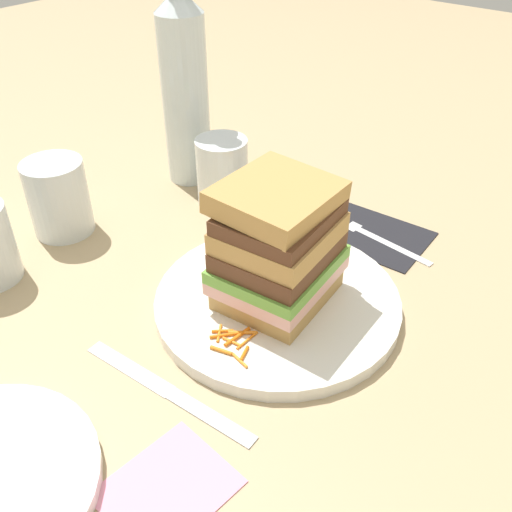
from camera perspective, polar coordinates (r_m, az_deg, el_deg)
name	(u,v)px	position (r m, az deg, el deg)	size (l,w,h in m)	color
ground_plane	(278,314)	(0.62, 2.22, -5.85)	(3.00, 3.00, 0.00)	tan
main_plate	(277,301)	(0.62, 2.15, -4.57)	(0.27, 0.27, 0.02)	white
sandwich	(278,247)	(0.58, 2.26, 0.94)	(0.14, 0.12, 0.14)	tan
carrot_shred_0	(228,340)	(0.57, -2.78, -8.38)	(0.00, 0.00, 0.02)	orange
carrot_shred_1	(244,353)	(0.55, -1.18, -9.75)	(0.00, 0.00, 0.02)	orange
carrot_shred_2	(226,335)	(0.57, -3.06, -7.92)	(0.00, 0.00, 0.03)	orange
carrot_shred_3	(223,331)	(0.58, -3.37, -7.52)	(0.00, 0.00, 0.02)	orange
carrot_shred_4	(219,333)	(0.57, -3.71, -7.73)	(0.00, 0.00, 0.02)	orange
carrot_shred_5	(221,351)	(0.56, -3.50, -9.44)	(0.00, 0.00, 0.02)	orange
carrot_shred_6	(241,331)	(0.57, -1.56, -7.56)	(0.00, 0.00, 0.03)	orange
carrot_shred_7	(238,337)	(0.57, -1.84, -8.13)	(0.00, 0.00, 0.03)	orange
carrot_shred_8	(240,360)	(0.55, -1.65, -10.42)	(0.00, 0.00, 0.02)	orange
carrot_shred_9	(247,340)	(0.57, -0.89, -8.45)	(0.00, 0.00, 0.03)	orange
carrot_shred_10	(305,253)	(0.68, 4.91, 0.27)	(0.00, 0.00, 0.03)	orange
carrot_shred_11	(311,249)	(0.69, 5.49, 0.74)	(0.00, 0.00, 0.02)	orange
carrot_shred_12	(321,261)	(0.67, 6.56, -0.47)	(0.00, 0.00, 0.03)	orange
carrot_shred_13	(299,257)	(0.67, 4.30, -0.10)	(0.00, 0.00, 0.02)	orange
carrot_shred_14	(318,256)	(0.68, 6.28, 0.01)	(0.00, 0.00, 0.02)	orange
carrot_shred_15	(307,252)	(0.68, 5.11, 0.40)	(0.00, 0.00, 0.03)	orange
carrot_shred_16	(299,254)	(0.68, 4.38, 0.20)	(0.00, 0.00, 0.03)	orange
carrot_shred_17	(317,246)	(0.69, 6.17, 1.05)	(0.00, 0.00, 0.02)	orange
carrot_shred_18	(334,262)	(0.67, 7.84, -0.59)	(0.00, 0.00, 0.03)	orange
carrot_shred_19	(325,254)	(0.68, 6.92, 0.16)	(0.00, 0.00, 0.02)	orange
napkin_dark	(358,229)	(0.76, 10.19, 2.69)	(0.11, 0.18, 0.00)	black
fork	(372,234)	(0.75, 11.57, 2.21)	(0.03, 0.17, 0.00)	silver
knife	(171,393)	(0.55, -8.48, -13.42)	(0.03, 0.20, 0.00)	silver
juice_glass	(222,175)	(0.79, -3.40, 8.11)	(0.07, 0.07, 0.09)	white
water_bottle	(185,87)	(0.83, -7.17, 16.45)	(0.07, 0.07, 0.31)	silver
empty_tumbler_1	(58,198)	(0.77, -19.20, 5.56)	(0.08, 0.08, 0.10)	silver
napkin_pink	(167,488)	(0.49, -8.88, -22.00)	(0.10, 0.08, 0.00)	pink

